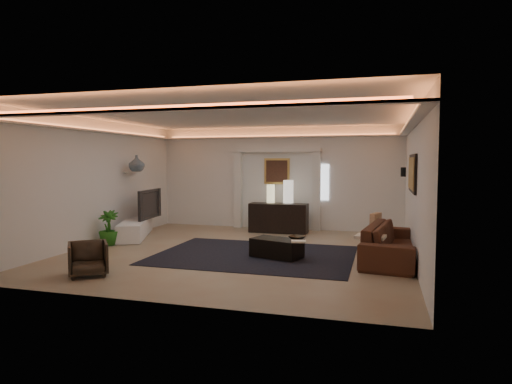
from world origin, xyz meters
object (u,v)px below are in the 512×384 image
(coffee_table, at_px, (277,248))
(armchair, at_px, (88,259))
(sofa, at_px, (394,243))
(console, at_px, (279,218))

(coffee_table, relative_size, armchair, 1.54)
(sofa, relative_size, armchair, 3.84)
(console, distance_m, coffee_table, 3.16)
(armchair, bearing_deg, console, 30.08)
(console, relative_size, coffee_table, 1.60)
(console, xyz_separation_m, coffee_table, (0.68, -3.08, -0.20))
(sofa, height_order, armchair, sofa)
(console, height_order, sofa, console)
(coffee_table, bearing_deg, armchair, -123.29)
(console, distance_m, armchair, 5.69)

